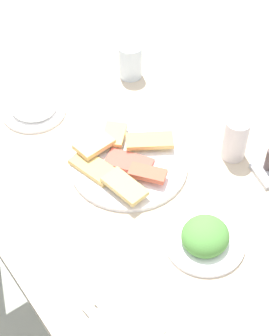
{
  "coord_description": "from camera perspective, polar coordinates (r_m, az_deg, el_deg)",
  "views": [
    {
      "loc": [
        -0.72,
        0.54,
        1.74
      ],
      "look_at": [
        0.02,
        -0.0,
        0.76
      ],
      "focal_mm": 54.58,
      "sensor_mm": 36.0,
      "label": 1
    }
  ],
  "objects": [
    {
      "name": "ground_plane",
      "position": [
        1.96,
        0.32,
        -16.0
      ],
      "size": [
        6.0,
        6.0,
        0.0
      ],
      "primitive_type": "plane",
      "color": "#A6AA9D"
    },
    {
      "name": "dining_table",
      "position": [
        1.42,
        0.42,
        -3.85
      ],
      "size": [
        1.11,
        0.8,
        0.73
      ],
      "color": "beige",
      "rests_on": "ground_plane"
    },
    {
      "name": "pide_platter",
      "position": [
        1.38,
        -1.0,
        0.57
      ],
      "size": [
        0.32,
        0.32,
        0.04
      ],
      "color": "white",
      "rests_on": "dining_table"
    },
    {
      "name": "salad_plate_greens",
      "position": [
        1.22,
        7.87,
        -7.71
      ],
      "size": [
        0.19,
        0.19,
        0.07
      ],
      "color": "white",
      "rests_on": "dining_table"
    },
    {
      "name": "salad_plate_rice",
      "position": [
        1.57,
        -11.19,
        6.49
      ],
      "size": [
        0.19,
        0.19,
        0.04
      ],
      "color": "white",
      "rests_on": "dining_table"
    },
    {
      "name": "soda_can",
      "position": [
        1.4,
        11.19,
        3.16
      ],
      "size": [
        0.07,
        0.07,
        0.12
      ],
      "primitive_type": "cylinder",
      "rotation": [
        0.0,
        0.0,
        1.53
      ],
      "color": "silver",
      "rests_on": "dining_table"
    },
    {
      "name": "drinking_glass",
      "position": [
        1.67,
        -0.47,
        11.81
      ],
      "size": [
        0.08,
        0.08,
        0.11
      ],
      "primitive_type": "cylinder",
      "color": "silver",
      "rests_on": "dining_table"
    },
    {
      "name": "paper_napkin",
      "position": [
        1.11,
        -1.73,
        -18.13
      ],
      "size": [
        0.19,
        0.19,
        0.0
      ],
      "primitive_type": "cube",
      "rotation": [
        0.0,
        0.0,
        0.32
      ],
      "color": "white",
      "rests_on": "dining_table"
    },
    {
      "name": "fork",
      "position": [
        1.11,
        -0.94,
        -17.56
      ],
      "size": [
        0.18,
        0.04,
        0.0
      ],
      "primitive_type": "cube",
      "rotation": [
        0.0,
        0.0,
        0.16
      ],
      "color": "silver",
      "rests_on": "paper_napkin"
    }
  ]
}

